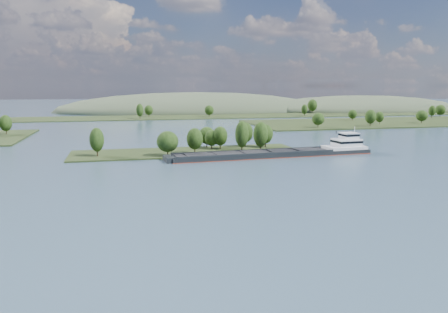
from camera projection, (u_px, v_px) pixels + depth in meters
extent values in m
plane|color=#34495A|center=(217.00, 181.00, 135.41)|extent=(1800.00, 1800.00, 0.00)
cube|color=#212E14|center=(187.00, 153.00, 192.94)|extent=(100.00, 30.00, 1.20)
cylinder|color=black|center=(242.00, 147.00, 189.18)|extent=(0.50, 0.50, 4.50)
ellipsoid|color=black|center=(242.00, 134.00, 188.27)|extent=(5.99, 5.99, 11.57)
cylinder|color=black|center=(207.00, 144.00, 205.74)|extent=(0.50, 0.50, 3.16)
ellipsoid|color=black|center=(207.00, 135.00, 205.10)|extent=(7.94, 7.94, 8.11)
cylinder|color=black|center=(195.00, 149.00, 186.63)|extent=(0.50, 0.50, 3.59)
ellipsoid|color=black|center=(195.00, 139.00, 185.90)|extent=(7.12, 7.12, 9.23)
cylinder|color=black|center=(212.00, 146.00, 200.81)|extent=(0.50, 0.50, 2.86)
ellipsoid|color=black|center=(212.00, 138.00, 200.23)|extent=(6.57, 6.57, 7.34)
cylinder|color=black|center=(168.00, 152.00, 180.05)|extent=(0.50, 0.50, 3.38)
ellipsoid|color=black|center=(168.00, 142.00, 179.36)|extent=(9.06, 9.06, 8.70)
cylinder|color=black|center=(97.00, 152.00, 179.37)|extent=(0.50, 0.50, 3.87)
ellipsoid|color=black|center=(97.00, 140.00, 178.58)|extent=(5.93, 5.93, 9.96)
cylinder|color=black|center=(220.00, 145.00, 199.36)|extent=(0.50, 0.50, 3.44)
ellipsoid|color=black|center=(220.00, 136.00, 198.66)|extent=(6.78, 6.78, 8.84)
cylinder|color=black|center=(265.00, 143.00, 206.14)|extent=(0.50, 0.50, 3.53)
ellipsoid|color=black|center=(265.00, 134.00, 205.42)|extent=(7.18, 7.18, 9.09)
cylinder|color=black|center=(260.00, 147.00, 192.16)|extent=(0.50, 0.50, 4.32)
ellipsoid|color=black|center=(261.00, 134.00, 191.28)|extent=(6.55, 6.55, 11.10)
cylinder|color=black|center=(245.00, 143.00, 207.59)|extent=(0.50, 0.50, 3.80)
ellipsoid|color=black|center=(245.00, 133.00, 206.81)|extent=(7.46, 7.46, 9.76)
cylinder|color=black|center=(6.00, 131.00, 258.51)|extent=(0.50, 0.50, 3.77)
ellipsoid|color=black|center=(6.00, 123.00, 257.75)|extent=(7.23, 7.23, 9.70)
cube|color=#212E14|center=(439.00, 121.00, 361.98)|extent=(320.00, 90.00, 1.60)
cylinder|color=black|center=(318.00, 125.00, 301.25)|extent=(0.50, 0.50, 3.33)
ellipsoid|color=black|center=(318.00, 119.00, 300.57)|extent=(8.46, 8.46, 8.57)
cylinder|color=black|center=(440.00, 115.00, 402.98)|extent=(0.50, 0.50, 3.72)
ellipsoid|color=black|center=(440.00, 110.00, 402.22)|extent=(9.06, 9.06, 9.56)
cylinder|color=black|center=(421.00, 121.00, 335.41)|extent=(0.50, 0.50, 3.29)
ellipsoid|color=black|center=(422.00, 116.00, 334.74)|extent=(8.82, 8.82, 8.47)
cylinder|color=black|center=(370.00, 124.00, 310.52)|extent=(0.50, 0.50, 3.87)
ellipsoid|color=black|center=(371.00, 117.00, 309.73)|extent=(7.87, 7.87, 9.96)
cylinder|color=black|center=(379.00, 122.00, 325.66)|extent=(0.50, 0.50, 3.16)
ellipsoid|color=black|center=(380.00, 117.00, 325.02)|extent=(6.38, 6.38, 8.12)
cylinder|color=black|center=(352.00, 119.00, 361.98)|extent=(0.50, 0.50, 2.99)
ellipsoid|color=black|center=(353.00, 114.00, 361.37)|extent=(7.34, 7.34, 7.68)
cylinder|color=black|center=(432.00, 116.00, 390.91)|extent=(0.50, 0.50, 3.67)
ellipsoid|color=black|center=(432.00, 111.00, 390.16)|extent=(6.12, 6.12, 9.44)
cube|color=#212E14|center=(150.00, 118.00, 403.87)|extent=(900.00, 60.00, 1.20)
cylinder|color=black|center=(304.00, 114.00, 419.26)|extent=(0.50, 0.50, 3.67)
ellipsoid|color=black|center=(304.00, 109.00, 418.51)|extent=(5.97, 5.97, 9.45)
cylinder|color=black|center=(149.00, 115.00, 408.29)|extent=(0.50, 0.50, 3.57)
ellipsoid|color=black|center=(149.00, 110.00, 407.56)|extent=(8.05, 8.05, 9.17)
cylinder|color=black|center=(312.00, 111.00, 459.34)|extent=(0.50, 0.50, 4.84)
ellipsoid|color=black|center=(312.00, 105.00, 458.36)|extent=(10.13, 10.13, 12.44)
cylinder|color=black|center=(209.00, 115.00, 408.21)|extent=(0.50, 0.50, 3.54)
ellipsoid|color=black|center=(209.00, 110.00, 407.49)|extent=(8.58, 8.58, 9.10)
cylinder|color=black|center=(140.00, 116.00, 381.52)|extent=(0.50, 0.50, 4.39)
ellipsoid|color=black|center=(140.00, 110.00, 380.62)|extent=(6.30, 6.30, 11.29)
ellipsoid|color=#3C4932|center=(361.00, 110.00, 532.01)|extent=(260.00, 140.00, 36.00)
ellipsoid|color=#3C4932|center=(195.00, 111.00, 513.83)|extent=(320.00, 160.00, 44.00)
cube|color=black|center=(273.00, 155.00, 183.09)|extent=(87.93, 16.19, 2.40)
cube|color=maroon|center=(273.00, 156.00, 183.17)|extent=(88.16, 16.42, 0.27)
cube|color=black|center=(249.00, 151.00, 185.34)|extent=(67.66, 4.53, 0.87)
cube|color=black|center=(259.00, 154.00, 175.24)|extent=(67.66, 4.53, 0.87)
cube|color=black|center=(254.00, 153.00, 180.32)|extent=(66.04, 13.78, 0.33)
cube|color=black|center=(197.00, 155.00, 173.24)|extent=(10.36, 9.54, 0.38)
cube|color=black|center=(226.00, 153.00, 176.75)|extent=(10.36, 9.54, 0.38)
cube|color=black|center=(254.00, 152.00, 180.26)|extent=(10.36, 9.54, 0.38)
cube|color=black|center=(281.00, 151.00, 183.78)|extent=(10.36, 9.54, 0.38)
cube|color=black|center=(306.00, 149.00, 187.29)|extent=(10.36, 9.54, 0.38)
cube|color=black|center=(169.00, 159.00, 170.09)|extent=(3.87, 10.02, 2.19)
cylinder|color=black|center=(172.00, 155.00, 170.16)|extent=(0.28, 0.28, 2.40)
cube|color=silver|center=(344.00, 147.00, 192.69)|extent=(18.09, 11.53, 1.31)
cube|color=silver|center=(346.00, 142.00, 192.66)|extent=(11.44, 9.39, 3.28)
cube|color=black|center=(347.00, 141.00, 192.59)|extent=(11.67, 9.62, 0.98)
cube|color=silver|center=(349.00, 136.00, 192.52)|extent=(6.94, 6.94, 2.40)
cube|color=black|center=(349.00, 135.00, 192.45)|extent=(7.17, 7.17, 0.87)
cube|color=silver|center=(349.00, 133.00, 192.31)|extent=(7.40, 7.40, 0.22)
cylinder|color=silver|center=(355.00, 130.00, 192.90)|extent=(0.23, 0.23, 2.84)
cylinder|color=black|center=(336.00, 132.00, 194.09)|extent=(0.58, 0.58, 1.31)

